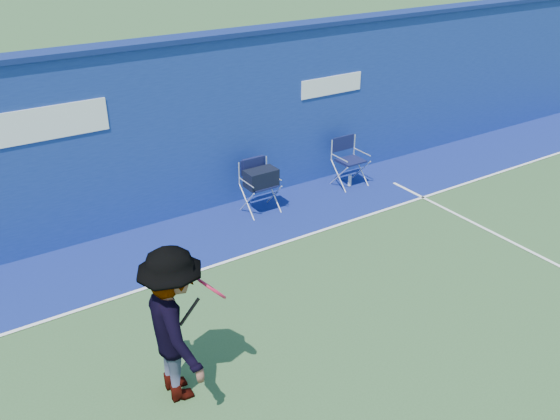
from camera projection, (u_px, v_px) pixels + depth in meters
ground at (340, 395)px, 6.67m from camera, size 80.00×80.00×0.00m
stadium_wall at (151, 134)px, 9.86m from camera, size 24.00×0.50×3.08m
out_of_bounds_strip at (186, 242)px, 9.74m from camera, size 24.00×1.80×0.01m
court_lines at (310, 364)px, 7.12m from camera, size 24.00×12.00×0.01m
directors_chair_left at (260, 191)px, 10.58m from camera, size 0.57×0.53×0.96m
directors_chair_right at (350, 171)px, 11.66m from camera, size 0.57×0.51×0.95m
water_bottle at (350, 181)px, 11.69m from camera, size 0.07×0.07×0.24m
tennis_player at (175, 325)px, 6.32m from camera, size 0.94×1.24×1.86m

